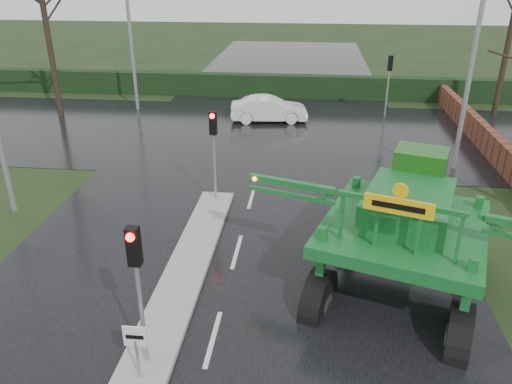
# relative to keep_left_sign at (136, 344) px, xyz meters

# --- Properties ---
(ground) EXTENTS (140.00, 140.00, 0.00)m
(ground) POSITION_rel_keep_left_sign_xyz_m (1.30, 1.50, -1.06)
(ground) COLOR black
(ground) RESTS_ON ground
(road_main) EXTENTS (14.00, 80.00, 0.02)m
(road_main) POSITION_rel_keep_left_sign_xyz_m (1.30, 11.50, -1.05)
(road_main) COLOR black
(road_main) RESTS_ON ground
(road_cross) EXTENTS (80.00, 12.00, 0.02)m
(road_cross) POSITION_rel_keep_left_sign_xyz_m (1.30, 17.50, -1.05)
(road_cross) COLOR black
(road_cross) RESTS_ON ground
(median_island) EXTENTS (1.20, 10.00, 0.16)m
(median_island) POSITION_rel_keep_left_sign_xyz_m (0.00, 4.50, -0.97)
(median_island) COLOR gray
(median_island) RESTS_ON ground
(hedge_row) EXTENTS (44.00, 0.90, 1.50)m
(hedge_row) POSITION_rel_keep_left_sign_xyz_m (1.30, 25.50, -0.31)
(hedge_row) COLOR black
(hedge_row) RESTS_ON ground
(brick_wall) EXTENTS (0.40, 20.00, 1.20)m
(brick_wall) POSITION_rel_keep_left_sign_xyz_m (11.80, 17.50, -0.46)
(brick_wall) COLOR #592D1E
(brick_wall) RESTS_ON ground
(keep_left_sign) EXTENTS (0.50, 0.07, 1.35)m
(keep_left_sign) POSITION_rel_keep_left_sign_xyz_m (0.00, 0.00, 0.00)
(keep_left_sign) COLOR gray
(keep_left_sign) RESTS_ON ground
(traffic_signal_near) EXTENTS (0.26, 0.33, 3.52)m
(traffic_signal_near) POSITION_rel_keep_left_sign_xyz_m (0.00, 0.49, 1.53)
(traffic_signal_near) COLOR gray
(traffic_signal_near) RESTS_ON ground
(traffic_signal_mid) EXTENTS (0.26, 0.33, 3.52)m
(traffic_signal_mid) POSITION_rel_keep_left_sign_xyz_m (0.00, 8.99, 1.53)
(traffic_signal_mid) COLOR gray
(traffic_signal_mid) RESTS_ON ground
(traffic_signal_far) EXTENTS (0.26, 0.33, 3.52)m
(traffic_signal_far) POSITION_rel_keep_left_sign_xyz_m (7.80, 21.51, 1.53)
(traffic_signal_far) COLOR gray
(traffic_signal_far) RESTS_ON ground
(street_light_right) EXTENTS (3.85, 0.30, 10.00)m
(street_light_right) POSITION_rel_keep_left_sign_xyz_m (9.49, 13.50, 4.93)
(street_light_right) COLOR gray
(street_light_right) RESTS_ON ground
(street_light_left_far) EXTENTS (3.85, 0.30, 10.00)m
(street_light_left_far) POSITION_rel_keep_left_sign_xyz_m (-6.89, 21.50, 4.93)
(street_light_left_far) COLOR gray
(street_light_left_far) RESTS_ON ground
(crop_sprayer) EXTENTS (8.32, 6.38, 4.86)m
(crop_sprayer) POSITION_rel_keep_left_sign_xyz_m (3.89, 3.36, 1.24)
(crop_sprayer) COLOR black
(crop_sprayer) RESTS_ON ground
(white_sedan) EXTENTS (4.43, 1.98, 1.41)m
(white_sedan) POSITION_rel_keep_left_sign_xyz_m (1.10, 19.74, -1.06)
(white_sedan) COLOR white
(white_sedan) RESTS_ON ground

